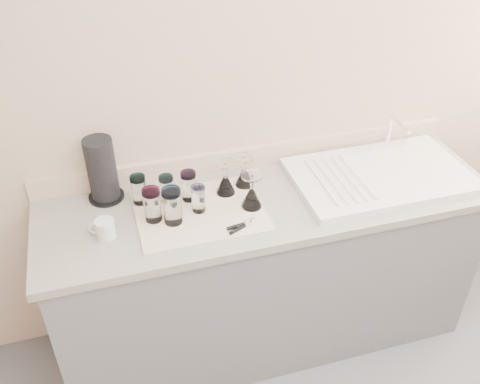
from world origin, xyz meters
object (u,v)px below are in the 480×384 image
object	(u,v)px
tumbler_cyan	(167,189)
goblet_back_right	(244,175)
tumbler_teal	(139,189)
goblet_front_right	(252,196)
goblet_back_left	(226,183)
tumbler_blue	(172,206)
tumbler_purple	(189,186)
white_mug	(105,229)
can_opener	(242,226)
sink_unit	(380,175)
tumbler_lavender	(198,199)
tumbler_magenta	(152,205)
paper_towel_roll	(102,171)

from	to	relation	value
tumbler_cyan	goblet_back_right	size ratio (longest dim) A/B	0.85
tumbler_teal	goblet_front_right	bearing A→B (deg)	-19.77
goblet_back_left	tumbler_blue	bearing A→B (deg)	-151.99
tumbler_purple	goblet_front_right	size ratio (longest dim) A/B	0.85
tumbler_teal	tumbler_blue	xyz separation A→B (m)	(0.12, -0.18, 0.01)
goblet_front_right	white_mug	bearing A→B (deg)	-178.35
tumbler_teal	can_opener	bearing A→B (deg)	-37.88
tumbler_blue	tumbler_purple	bearing A→B (deg)	54.78
sink_unit	tumbler_teal	distance (m)	1.12
tumbler_blue	goblet_back_left	size ratio (longest dim) A/B	1.04
tumbler_lavender	can_opener	xyz separation A→B (m)	(0.14, -0.16, -0.05)
tumbler_cyan	can_opener	size ratio (longest dim) A/B	1.01
tumbler_purple	goblet_back_left	distance (m)	0.17
tumbler_magenta	tumbler_blue	distance (m)	0.09
tumbler_purple	goblet_back_left	xyz separation A→B (m)	(0.17, 0.00, -0.02)
goblet_front_right	paper_towel_roll	size ratio (longest dim) A/B	0.55
tumbler_cyan	paper_towel_roll	world-z (taller)	paper_towel_roll
sink_unit	goblet_front_right	distance (m)	0.65
tumbler_magenta	sink_unit	bearing A→B (deg)	0.85
tumbler_lavender	goblet_front_right	distance (m)	0.23
can_opener	tumbler_lavender	bearing A→B (deg)	131.54
goblet_back_right	tumbler_blue	bearing A→B (deg)	-154.10
tumbler_magenta	can_opener	world-z (taller)	tumbler_magenta
tumbler_cyan	tumbler_magenta	size ratio (longest dim) A/B	0.85
tumbler_cyan	tumbler_magenta	world-z (taller)	tumbler_magenta
tumbler_magenta	paper_towel_roll	size ratio (longest dim) A/B	0.51
goblet_front_right	white_mug	world-z (taller)	goblet_front_right
sink_unit	white_mug	size ratio (longest dim) A/B	6.88
tumbler_teal	paper_towel_roll	bearing A→B (deg)	148.40
tumbler_teal	tumbler_magenta	bearing A→B (deg)	-74.50
tumbler_teal	tumbler_blue	world-z (taller)	tumbler_blue
sink_unit	goblet_front_right	bearing A→B (deg)	-176.10
goblet_front_right	tumbler_cyan	bearing A→B (deg)	157.75
sink_unit	paper_towel_roll	distance (m)	1.27
tumbler_blue	goblet_front_right	bearing A→B (deg)	1.76
goblet_front_right	tumbler_teal	bearing A→B (deg)	160.23
tumbler_magenta	white_mug	size ratio (longest dim) A/B	1.27
goblet_back_right	goblet_back_left	bearing A→B (deg)	-160.24
tumbler_teal	white_mug	distance (m)	0.25
tumbler_teal	goblet_back_right	bearing A→B (deg)	-0.09
can_opener	tumbler_magenta	bearing A→B (deg)	155.29
tumbler_magenta	tumbler_lavender	distance (m)	0.20
paper_towel_roll	sink_unit	bearing A→B (deg)	-9.46
sink_unit	tumbler_magenta	xyz separation A→B (m)	(-1.07, -0.02, 0.07)
tumbler_blue	goblet_front_right	xyz separation A→B (m)	(0.35, 0.01, -0.03)
white_mug	goblet_back_right	bearing A→B (deg)	15.89
tumbler_purple	goblet_front_right	distance (m)	0.28
sink_unit	white_mug	bearing A→B (deg)	-177.21
tumbler_lavender	paper_towel_roll	distance (m)	0.44
can_opener	tumbler_blue	bearing A→B (deg)	155.92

